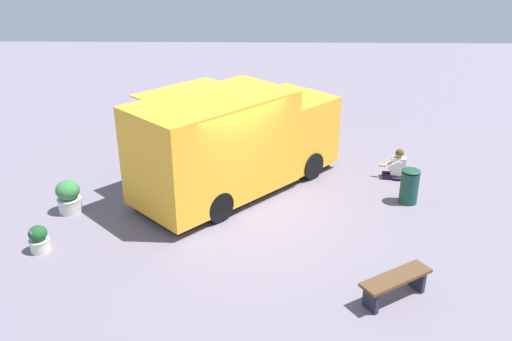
# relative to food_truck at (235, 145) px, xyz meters

# --- Properties ---
(ground_plane) EXTENTS (40.00, 40.00, 0.00)m
(ground_plane) POSITION_rel_food_truck_xyz_m (-0.02, 0.90, -1.22)
(ground_plane) COLOR slate
(food_truck) EXTENTS (5.33, 5.40, 2.56)m
(food_truck) POSITION_rel_food_truck_xyz_m (0.00, 0.00, 0.00)
(food_truck) COLOR #F9AC28
(food_truck) RESTS_ON ground_plane
(person_customer) EXTENTS (0.78, 0.49, 0.83)m
(person_customer) POSITION_rel_food_truck_xyz_m (-4.23, -0.76, -0.90)
(person_customer) COLOR black
(person_customer) RESTS_ON ground_plane
(planter_flowering_near) EXTENTS (0.56, 0.56, 0.79)m
(planter_flowering_near) POSITION_rel_food_truck_xyz_m (3.84, 1.26, -0.82)
(planter_flowering_near) COLOR silver
(planter_flowering_near) RESTS_ON ground_plane
(planter_flowering_far) EXTENTS (0.42, 0.42, 0.58)m
(planter_flowering_far) POSITION_rel_food_truck_xyz_m (3.90, 2.96, -0.94)
(planter_flowering_far) COLOR beige
(planter_flowering_far) RESTS_ON ground_plane
(plaza_bench) EXTENTS (1.41, 1.10, 0.49)m
(plaza_bench) POSITION_rel_food_truck_xyz_m (-3.09, 4.41, -0.86)
(plaza_bench) COLOR brown
(plaza_bench) RESTS_ON ground_plane
(trash_bin) EXTENTS (0.45, 0.45, 0.88)m
(trash_bin) POSITION_rel_food_truck_xyz_m (-4.22, 0.64, -0.78)
(trash_bin) COLOR #184638
(trash_bin) RESTS_ON ground_plane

